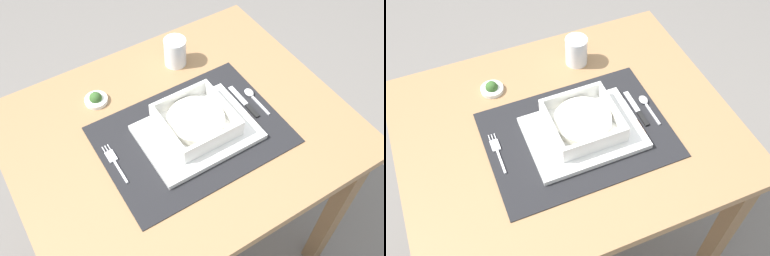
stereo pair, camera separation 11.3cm
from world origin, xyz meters
The scene contains 11 objects.
ground_plane centered at (0.00, 0.00, 0.00)m, with size 6.00×6.00×0.00m, color slate.
dining_table centered at (0.00, 0.00, 0.63)m, with size 0.90×0.73×0.75m.
placemat centered at (0.02, -0.04, 0.75)m, with size 0.48×0.35×0.00m, color black.
serving_plate centered at (0.03, -0.04, 0.76)m, with size 0.30×0.22×0.02m, color white.
porridge_bowl centered at (0.03, -0.03, 0.79)m, with size 0.18×0.18×0.05m.
fork centered at (-0.20, -0.01, 0.75)m, with size 0.02×0.13×0.00m.
spoon centered at (0.23, -0.01, 0.76)m, with size 0.02×0.11×0.01m.
butter_knife centered at (0.20, -0.03, 0.75)m, with size 0.01×0.13×0.01m.
bread_knife centered at (0.18, -0.05, 0.75)m, with size 0.01×0.13×0.01m.
drinking_glass centered at (0.12, 0.22, 0.79)m, with size 0.07×0.07×0.09m.
condiment_saucer centered at (-0.15, 0.21, 0.76)m, with size 0.07×0.07×0.04m.
Camera 2 is at (-0.25, -0.68, 1.66)m, focal length 40.45 mm.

